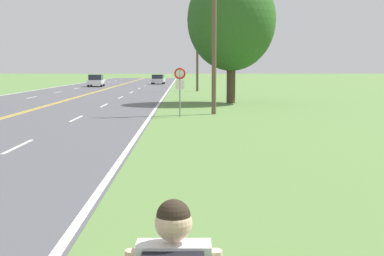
% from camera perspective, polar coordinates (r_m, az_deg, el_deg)
% --- Properties ---
extents(traffic_sign, '(0.60, 0.10, 2.45)m').
position_cam_1_polar(traffic_sign, '(26.44, -1.30, 5.17)').
color(traffic_sign, gray).
rests_on(traffic_sign, ground).
extents(utility_pole_midground, '(1.80, 0.24, 8.69)m').
position_cam_1_polar(utility_pole_midground, '(28.13, 2.38, 10.66)').
color(utility_pole_midground, brown).
rests_on(utility_pole_midground, ground).
extents(utility_pole_far, '(1.80, 0.24, 8.70)m').
position_cam_1_polar(utility_pole_far, '(55.12, 0.58, 8.64)').
color(utility_pole_far, brown).
rests_on(utility_pole_far, ground).
extents(tree_behind_sign, '(5.99, 5.99, 9.10)m').
position_cam_1_polar(tree_behind_sign, '(36.96, 4.23, 11.42)').
color(tree_behind_sign, '#473828').
rests_on(tree_behind_sign, ground).
extents(car_white_sedan_mid_near, '(2.00, 4.48, 1.52)m').
position_cam_1_polar(car_white_sedan_mid_near, '(68.97, -10.20, 5.02)').
color(car_white_sedan_mid_near, black).
rests_on(car_white_sedan_mid_near, ground).
extents(car_silver_hatchback_mid_far, '(1.96, 4.29, 1.38)m').
position_cam_1_polar(car_silver_hatchback_mid_far, '(78.41, -3.62, 5.25)').
color(car_silver_hatchback_mid_far, black).
rests_on(car_silver_hatchback_mid_far, ground).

